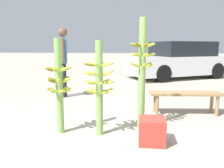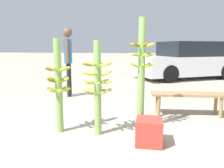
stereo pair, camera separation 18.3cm
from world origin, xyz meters
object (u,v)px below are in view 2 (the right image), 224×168
at_px(banana_stalk_left, 59,84).
at_px(parked_car, 188,61).
at_px(vendor_person, 68,55).
at_px(banana_stalk_right, 141,71).
at_px(banana_stalk_center, 98,86).
at_px(market_bench, 188,97).
at_px(produce_crate, 149,132).

height_order(banana_stalk_left, parked_car, parked_car).
relative_size(banana_stalk_left, vendor_person, 0.80).
bearing_deg(banana_stalk_right, vendor_person, 133.36).
bearing_deg(parked_car, banana_stalk_center, 132.52).
xyz_separation_m(banana_stalk_left, vendor_person, (-0.72, 2.28, 0.33)).
xyz_separation_m(vendor_person, market_bench, (2.70, -1.15, -0.70)).
distance_m(banana_stalk_left, market_bench, 2.32).
bearing_deg(parked_car, vendor_person, 109.87).
bearing_deg(produce_crate, banana_stalk_right, 104.95).
xyz_separation_m(banana_stalk_center, market_bench, (1.41, 1.13, -0.37)).
bearing_deg(banana_stalk_left, vendor_person, 107.41).
distance_m(banana_stalk_right, market_bench, 1.29).
distance_m(banana_stalk_left, banana_stalk_center, 0.58).
bearing_deg(banana_stalk_center, parked_car, 70.38).
distance_m(market_bench, parked_car, 5.04).
relative_size(banana_stalk_left, parked_car, 0.32).
height_order(banana_stalk_left, produce_crate, banana_stalk_left).
relative_size(banana_stalk_right, parked_car, 0.38).
xyz_separation_m(banana_stalk_center, vendor_person, (-1.29, 2.29, 0.33)).
distance_m(banana_stalk_left, banana_stalk_right, 1.21).
bearing_deg(produce_crate, market_bench, 62.66).
height_order(banana_stalk_right, produce_crate, banana_stalk_right).
distance_m(banana_stalk_right, parked_car, 6.02).
bearing_deg(market_bench, banana_stalk_center, -146.26).
xyz_separation_m(banana_stalk_center, banana_stalk_right, (0.59, 0.30, 0.18)).
relative_size(vendor_person, market_bench, 1.27).
height_order(vendor_person, produce_crate, vendor_person).
relative_size(market_bench, parked_car, 0.31).
height_order(banana_stalk_left, market_bench, banana_stalk_left).
distance_m(market_bench, produce_crate, 1.51).
bearing_deg(market_bench, parked_car, 76.19).
xyz_separation_m(banana_stalk_left, produce_crate, (1.30, -0.21, -0.54)).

